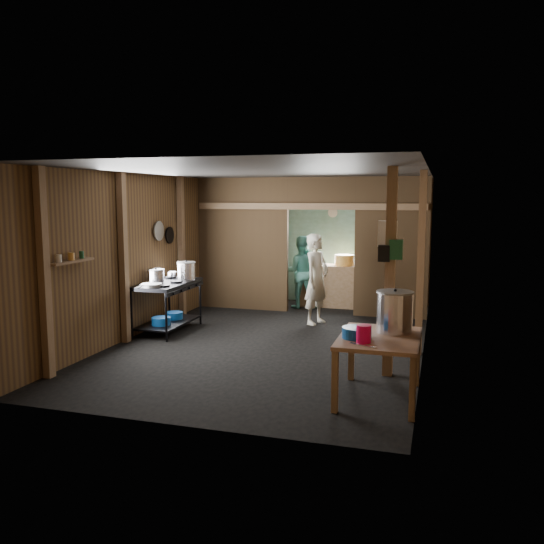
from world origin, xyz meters
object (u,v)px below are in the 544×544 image
(pink_bucket, at_px, (364,334))
(cook, at_px, (317,279))
(gas_range, at_px, (168,307))
(stove_pot_large, at_px, (186,271))
(stock_pot, at_px, (395,313))
(prep_table, at_px, (379,367))
(yellow_tub, at_px, (344,260))

(pink_bucket, bearing_deg, cook, 109.31)
(gas_range, relative_size, cook, 0.88)
(stove_pot_large, bearing_deg, stock_pot, -32.30)
(prep_table, xyz_separation_m, stock_pot, (0.14, 0.25, 0.58))
(pink_bucket, distance_m, cook, 3.99)
(stove_pot_large, height_order, stock_pot, stock_pot)
(stove_pot_large, bearing_deg, prep_table, -35.99)
(stove_pot_large, xyz_separation_m, cook, (2.08, 0.88, -0.17))
(pink_bucket, xyz_separation_m, cook, (-1.32, 3.77, -0.00))
(pink_bucket, bearing_deg, gas_range, 145.01)
(stove_pot_large, distance_m, pink_bucket, 4.47)
(prep_table, relative_size, yellow_tub, 3.05)
(prep_table, relative_size, stove_pot_large, 3.72)
(prep_table, distance_m, cook, 3.78)
(yellow_tub, xyz_separation_m, cook, (-0.21, -1.66, -0.16))
(gas_range, distance_m, prep_table, 4.31)
(gas_range, xyz_separation_m, pink_bucket, (3.57, -2.50, 0.39))
(cook, bearing_deg, stock_pot, -133.77)
(gas_range, relative_size, prep_table, 1.17)
(pink_bucket, xyz_separation_m, yellow_tub, (-1.11, 5.43, 0.16))
(stove_pot_large, bearing_deg, gas_range, -113.81)
(gas_range, height_order, stock_pot, stock_pot)
(gas_range, bearing_deg, stock_pot, -26.75)
(prep_table, xyz_separation_m, cook, (-1.46, 3.45, 0.44))
(pink_bucket, bearing_deg, prep_table, 66.59)
(yellow_tub, bearing_deg, cook, -97.23)
(prep_table, relative_size, stock_pot, 2.44)
(prep_table, bearing_deg, yellow_tub, 103.70)
(stock_pot, relative_size, cook, 0.31)
(stock_pot, xyz_separation_m, yellow_tub, (-1.38, 4.87, 0.03))
(prep_table, bearing_deg, cook, 112.87)
(gas_range, relative_size, pink_bucket, 7.49)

